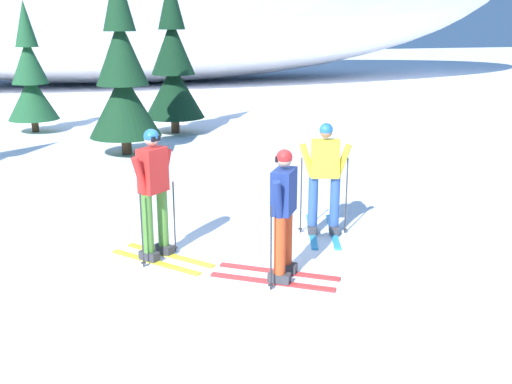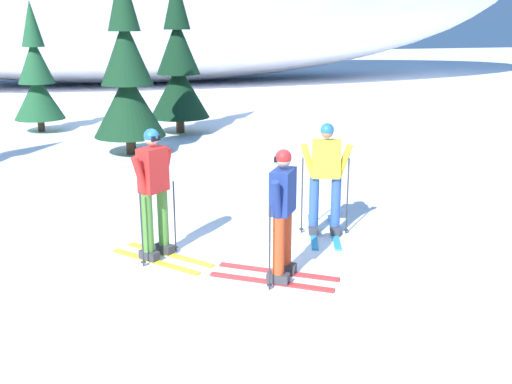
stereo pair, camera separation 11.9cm
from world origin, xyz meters
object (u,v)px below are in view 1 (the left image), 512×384
Objects in this scene: skier_navy_jacket at (283,212)px; skier_yellow_jacket at (325,177)px; skier_red_jacket at (154,192)px; pine_tree_center_right at (123,77)px; pine_tree_far_right at (173,68)px; pine_tree_center_left at (30,78)px.

skier_navy_jacket is 0.98× the size of skier_yellow_jacket.
skier_red_jacket is 0.40× the size of pine_tree_center_right.
pine_tree_far_right reaches higher than skier_yellow_jacket.
pine_tree_center_left is 4.29m from pine_tree_far_right.
skier_navy_jacket is 8.51m from pine_tree_center_right.
pine_tree_center_right is 3.16m from pine_tree_far_right.
pine_tree_far_right is (-0.64, 9.60, 0.99)m from skier_yellow_jacket.
skier_yellow_jacket reaches higher than skier_navy_jacket.
skier_yellow_jacket is 0.38× the size of pine_tree_center_right.
pine_tree_center_right reaches higher than pine_tree_center_left.
pine_tree_center_left reaches higher than skier_navy_jacket.
skier_yellow_jacket is at bearing -86.17° from pine_tree_far_right.
skier_red_jacket is 10.07m from pine_tree_far_right.
skier_red_jacket is at bearing -101.54° from pine_tree_far_right.
skier_navy_jacket is 1.88m from skier_red_jacket.
pine_tree_far_right reaches higher than skier_red_jacket.
skier_yellow_jacket is 0.38× the size of pine_tree_far_right.
pine_tree_center_left is at bearing 105.69° from skier_navy_jacket.
pine_tree_center_left is (-3.49, 12.42, 0.70)m from skier_navy_jacket.
pine_tree_far_right reaches higher than pine_tree_center_right.
skier_navy_jacket is 0.45× the size of pine_tree_center_left.
skier_yellow_jacket is 9.67m from pine_tree_far_right.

